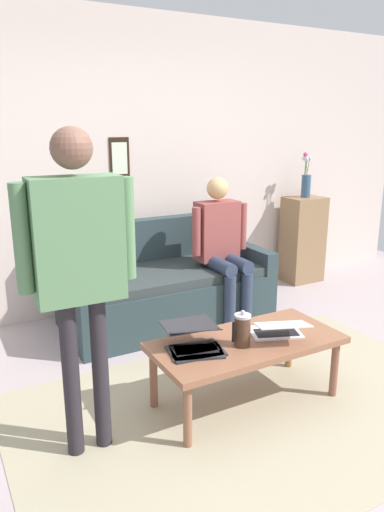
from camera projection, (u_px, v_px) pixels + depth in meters
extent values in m
plane|color=#B09FA3|center=(257.00, 412.00, 3.02)|extent=(7.68, 7.68, 0.00)
cube|color=tan|center=(254.00, 408.00, 3.06)|extent=(2.93, 1.88, 0.01)
cube|color=beige|center=(122.00, 165.00, 4.52)|extent=(7.04, 0.10, 2.70)
cube|color=black|center=(119.00, 158.00, 4.44)|extent=(0.19, 0.02, 0.37)
cube|color=silver|center=(120.00, 158.00, 4.43)|extent=(0.14, 0.00, 0.28)
cube|color=#2B3C40|center=(167.00, 299.00, 4.33)|extent=(1.79, 0.86, 0.42)
cube|color=#313A3B|center=(167.00, 273.00, 4.25)|extent=(1.55, 0.78, 0.08)
cube|color=#2B3C40|center=(149.00, 243.00, 4.52)|extent=(1.79, 0.14, 0.46)
cube|color=#2B3C40|center=(245.00, 254.00, 4.64)|extent=(0.12, 0.86, 0.20)
cube|color=#2B3C40|center=(72.00, 281.00, 3.86)|extent=(0.12, 0.86, 0.20)
cube|color=#8D593F|center=(247.00, 343.00, 3.03)|extent=(1.20, 0.57, 0.04)
cylinder|color=brown|center=(334.00, 369.00, 3.15)|extent=(0.05, 0.05, 0.39)
cylinder|color=#8D5A43|center=(188.00, 415.00, 2.65)|extent=(0.05, 0.05, 0.39)
cylinder|color=olive|center=(289.00, 342.00, 3.53)|extent=(0.05, 0.05, 0.39)
cylinder|color=brown|center=(154.00, 379.00, 3.03)|extent=(0.05, 0.05, 0.39)
cube|color=#28282D|center=(196.00, 351.00, 2.87)|extent=(0.35, 0.28, 0.01)
cube|color=black|center=(195.00, 348.00, 2.88)|extent=(0.28, 0.18, 0.00)
cube|color=#28282D|center=(189.00, 325.00, 2.95)|extent=(0.35, 0.26, 0.01)
cube|color=#AAD0EB|center=(189.00, 325.00, 2.94)|extent=(0.31, 0.24, 0.01)
cube|color=silver|center=(275.00, 332.00, 3.12)|extent=(0.38, 0.32, 0.01)
cube|color=black|center=(276.00, 332.00, 3.10)|extent=(0.30, 0.22, 0.00)
cube|color=silver|center=(283.00, 325.00, 2.96)|extent=(0.37, 0.31, 0.05)
cube|color=black|center=(282.00, 325.00, 2.97)|extent=(0.34, 0.28, 0.04)
cube|color=#28282D|center=(197.00, 352.00, 2.86)|extent=(0.36, 0.30, 0.01)
cube|color=black|center=(196.00, 349.00, 2.87)|extent=(0.28, 0.20, 0.00)
cube|color=#28282D|center=(194.00, 331.00, 2.90)|extent=(0.35, 0.28, 0.08)
cube|color=silver|center=(195.00, 331.00, 2.90)|extent=(0.31, 0.25, 0.07)
cylinder|color=#4C3323|center=(242.00, 331.00, 2.93)|extent=(0.10, 0.10, 0.18)
cylinder|color=#B7B7BC|center=(243.00, 316.00, 2.90)|extent=(0.10, 0.10, 0.02)
sphere|color=#B2B2B7|center=(243.00, 312.00, 2.90)|extent=(0.03, 0.03, 0.03)
cube|color=black|center=(233.00, 332.00, 2.90)|extent=(0.01, 0.01, 0.13)
cube|color=#8E6C49|center=(303.00, 239.00, 5.42)|extent=(0.42, 0.32, 0.95)
cylinder|color=#365577|center=(306.00, 186.00, 5.26)|extent=(0.10, 0.10, 0.24)
cylinder|color=#3D7038|center=(305.00, 167.00, 5.21)|extent=(0.03, 0.02, 0.17)
sphere|color=silver|center=(304.00, 158.00, 5.19)|extent=(0.05, 0.05, 0.05)
cylinder|color=#3D7038|center=(306.00, 166.00, 5.22)|extent=(0.04, 0.01, 0.18)
sphere|color=silver|center=(306.00, 158.00, 5.21)|extent=(0.05, 0.05, 0.05)
cylinder|color=#3D7038|center=(306.00, 165.00, 5.19)|extent=(0.01, 0.02, 0.22)
sphere|color=#DD4469|center=(306.00, 154.00, 5.16)|extent=(0.05, 0.05, 0.05)
cylinder|color=#3D7038|center=(307.00, 167.00, 5.19)|extent=(0.02, 0.02, 0.17)
sphere|color=silver|center=(307.00, 159.00, 5.16)|extent=(0.04, 0.04, 0.04)
cylinder|color=#3D7038|center=(308.00, 166.00, 5.22)|extent=(0.01, 0.03, 0.18)
sphere|color=silver|center=(310.00, 158.00, 5.20)|extent=(0.04, 0.04, 0.04)
cylinder|color=#29242A|center=(71.00, 380.00, 2.54)|extent=(0.09, 0.09, 0.87)
cylinder|color=#29242A|center=(101.00, 373.00, 2.61)|extent=(0.09, 0.09, 0.87)
cube|color=#588256|center=(77.00, 240.00, 2.37)|extent=(0.44, 0.20, 0.62)
cylinder|color=#588256|center=(22.00, 239.00, 2.25)|extent=(0.08, 0.08, 0.53)
cylinder|color=#588256|center=(127.00, 228.00, 2.48)|extent=(0.08, 0.08, 0.53)
sphere|color=brown|center=(71.00, 148.00, 2.26)|extent=(0.20, 0.20, 0.20)
cylinder|color=#2D3851|center=(246.00, 301.00, 4.18)|extent=(0.10, 0.10, 0.50)
cylinder|color=#2D3851|center=(230.00, 304.00, 4.11)|extent=(0.10, 0.10, 0.50)
cylinder|color=#2D3851|center=(236.00, 262.00, 4.26)|extent=(0.12, 0.40, 0.12)
cylinder|color=#2D3851|center=(219.00, 265.00, 4.18)|extent=(0.12, 0.40, 0.12)
cube|color=#934441|center=(217.00, 231.00, 4.30)|extent=(0.37, 0.20, 0.52)
cylinder|color=#934441|center=(242.00, 226.00, 4.36)|extent=(0.08, 0.08, 0.42)
cylinder|color=#934441|center=(196.00, 232.00, 4.14)|extent=(0.08, 0.08, 0.42)
sphere|color=tan|center=(217.00, 188.00, 4.20)|extent=(0.19, 0.19, 0.19)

